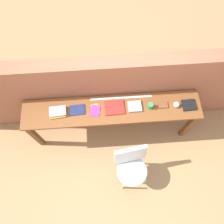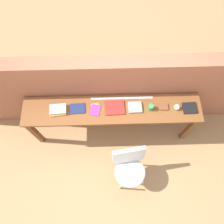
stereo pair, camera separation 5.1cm
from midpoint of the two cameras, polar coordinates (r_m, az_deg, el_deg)
ground_plane at (r=3.76m, az=0.50°, el=-8.96°), size 40.00×40.00×0.00m
brick_wall_back at (r=3.29m, az=0.26°, el=5.24°), size 6.00×0.20×1.51m
sideboard at (r=3.15m, az=0.44°, el=-0.32°), size 2.50×0.44×0.88m
chair_white_moulded at (r=3.17m, az=5.05°, el=-14.00°), size 0.50×0.51×0.89m
book_stack_leftmost at (r=3.07m, az=-13.48°, el=0.51°), size 0.24×0.18×0.06m
magazine_cycling at (r=3.06m, az=-8.52°, el=0.87°), size 0.22×0.17×0.01m
pamphlet_pile_colourful at (r=3.03m, az=-3.87°, el=0.69°), size 0.16×0.20×0.01m
book_open_centre at (r=3.02m, az=1.16°, el=1.13°), size 0.28×0.23×0.02m
book_grey_hardcover at (r=3.04m, az=6.49°, el=1.21°), size 0.19×0.17×0.03m
mug at (r=3.04m, az=10.60°, el=1.23°), size 0.11×0.08×0.09m
leather_journal_brown at (r=3.12m, az=13.72°, el=1.32°), size 0.13×0.10×0.02m
sports_ball_small at (r=3.13m, az=17.06°, el=1.22°), size 0.08×0.08×0.08m
book_repair_rightmost at (r=3.22m, az=20.07°, el=0.97°), size 0.20×0.18×0.02m
ruler_metal_back_edge at (r=3.10m, az=3.05°, el=3.65°), size 0.88×0.03×0.00m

